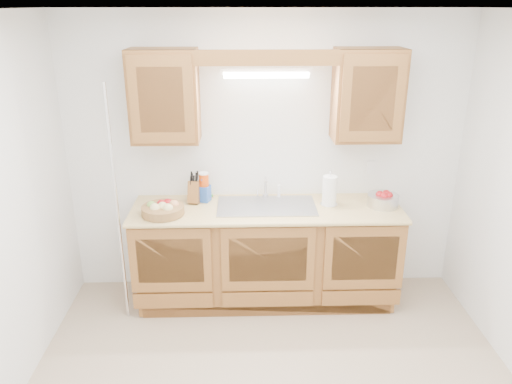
{
  "coord_description": "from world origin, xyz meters",
  "views": [
    {
      "loc": [
        -0.2,
        -2.74,
        2.53
      ],
      "look_at": [
        -0.1,
        0.85,
        1.17
      ],
      "focal_mm": 35.0,
      "sensor_mm": 36.0,
      "label": 1
    }
  ],
  "objects_px": {
    "fruit_basket": "(163,209)",
    "paper_towel": "(330,191)",
    "knife_block": "(195,191)",
    "apple_bowl": "(383,199)"
  },
  "relations": [
    {
      "from": "fruit_basket",
      "to": "paper_towel",
      "type": "distance_m",
      "value": 1.41
    },
    {
      "from": "knife_block",
      "to": "paper_towel",
      "type": "height_order",
      "value": "paper_towel"
    },
    {
      "from": "paper_towel",
      "to": "apple_bowl",
      "type": "bearing_deg",
      "value": -4.49
    },
    {
      "from": "fruit_basket",
      "to": "knife_block",
      "type": "distance_m",
      "value": 0.36
    },
    {
      "from": "paper_towel",
      "to": "apple_bowl",
      "type": "xyz_separation_m",
      "value": [
        0.46,
        -0.04,
        -0.07
      ]
    },
    {
      "from": "fruit_basket",
      "to": "knife_block",
      "type": "bearing_deg",
      "value": 48.18
    },
    {
      "from": "knife_block",
      "to": "apple_bowl",
      "type": "height_order",
      "value": "knife_block"
    },
    {
      "from": "fruit_basket",
      "to": "apple_bowl",
      "type": "distance_m",
      "value": 1.86
    },
    {
      "from": "knife_block",
      "to": "paper_towel",
      "type": "distance_m",
      "value": 1.17
    },
    {
      "from": "fruit_basket",
      "to": "knife_block",
      "type": "relative_size",
      "value": 1.36
    }
  ]
}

